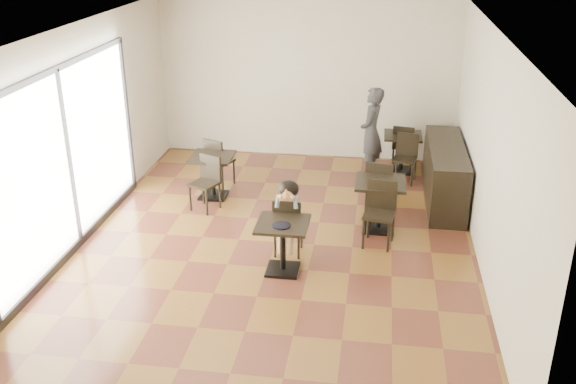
% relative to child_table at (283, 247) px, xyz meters
% --- Properties ---
extents(floor, '(6.00, 8.00, 0.01)m').
position_rel_child_table_xyz_m(floor, '(-0.24, 0.84, -0.38)').
color(floor, brown).
rests_on(floor, ground).
extents(ceiling, '(6.00, 8.00, 0.01)m').
position_rel_child_table_xyz_m(ceiling, '(-0.24, 0.84, 2.82)').
color(ceiling, silver).
rests_on(ceiling, floor).
extents(wall_back, '(6.00, 0.01, 3.20)m').
position_rel_child_table_xyz_m(wall_back, '(-0.24, 4.84, 1.22)').
color(wall_back, silver).
rests_on(wall_back, floor).
extents(wall_front, '(6.00, 0.01, 3.20)m').
position_rel_child_table_xyz_m(wall_front, '(-0.24, -3.16, 1.22)').
color(wall_front, silver).
rests_on(wall_front, floor).
extents(wall_left, '(0.01, 8.00, 3.20)m').
position_rel_child_table_xyz_m(wall_left, '(-3.24, 0.84, 1.22)').
color(wall_left, silver).
rests_on(wall_left, floor).
extents(wall_right, '(0.01, 8.00, 3.20)m').
position_rel_child_table_xyz_m(wall_right, '(2.76, 0.84, 1.22)').
color(wall_right, silver).
rests_on(wall_right, floor).
extents(storefront_window, '(0.04, 4.50, 2.60)m').
position_rel_child_table_xyz_m(storefront_window, '(-3.21, 0.34, 1.02)').
color(storefront_window, white).
rests_on(storefront_window, floor).
extents(child_table, '(0.71, 0.71, 0.75)m').
position_rel_child_table_xyz_m(child_table, '(0.00, 0.00, 0.00)').
color(child_table, black).
rests_on(child_table, floor).
extents(child_chair, '(0.41, 0.41, 0.91)m').
position_rel_child_table_xyz_m(child_chair, '(0.00, 0.55, 0.08)').
color(child_chair, black).
rests_on(child_chair, floor).
extents(child, '(0.41, 0.57, 1.14)m').
position_rel_child_table_xyz_m(child, '(0.00, 0.55, 0.19)').
color(child, gray).
rests_on(child, child_chair).
extents(plate, '(0.25, 0.25, 0.02)m').
position_rel_child_table_xyz_m(plate, '(0.00, -0.10, 0.38)').
color(plate, black).
rests_on(plate, child_table).
extents(pizza_slice, '(0.27, 0.20, 0.06)m').
position_rel_child_table_xyz_m(pizza_slice, '(0.00, 0.36, 0.61)').
color(pizza_slice, '#F0C274').
rests_on(pizza_slice, child).
extents(adult_patron, '(0.53, 0.70, 1.73)m').
position_rel_child_table_xyz_m(adult_patron, '(1.10, 3.85, 0.49)').
color(adult_patron, '#35363B').
rests_on(adult_patron, floor).
extents(cafe_table_mid, '(0.89, 0.89, 0.82)m').
position_rel_child_table_xyz_m(cafe_table_mid, '(1.31, 1.54, 0.03)').
color(cafe_table_mid, black).
rests_on(cafe_table_mid, floor).
extents(cafe_table_left, '(0.96, 0.96, 0.77)m').
position_rel_child_table_xyz_m(cafe_table_left, '(-1.62, 2.42, 0.01)').
color(cafe_table_left, black).
rests_on(cafe_table_left, floor).
extents(cafe_table_back, '(0.84, 0.84, 0.75)m').
position_rel_child_table_xyz_m(cafe_table_back, '(1.71, 4.15, 0.00)').
color(cafe_table_back, black).
rests_on(cafe_table_back, floor).
extents(chair_mid_a, '(0.51, 0.51, 0.99)m').
position_rel_child_table_xyz_m(chair_mid_a, '(1.31, 2.09, 0.12)').
color(chair_mid_a, black).
rests_on(chair_mid_a, floor).
extents(chair_mid_b, '(0.51, 0.51, 0.99)m').
position_rel_child_table_xyz_m(chair_mid_b, '(1.31, 0.99, 0.12)').
color(chair_mid_b, black).
rests_on(chair_mid_b, floor).
extents(chair_left_a, '(0.55, 0.55, 0.93)m').
position_rel_child_table_xyz_m(chair_left_a, '(-1.62, 2.97, 0.09)').
color(chair_left_a, black).
rests_on(chair_left_a, floor).
extents(chair_left_b, '(0.55, 0.55, 0.93)m').
position_rel_child_table_xyz_m(chair_left_b, '(-1.62, 1.87, 0.09)').
color(chair_left_b, black).
rests_on(chair_left_b, floor).
extents(chair_back_a, '(0.48, 0.48, 0.91)m').
position_rel_child_table_xyz_m(chair_back_a, '(1.75, 4.34, 0.08)').
color(chair_back_a, black).
rests_on(chair_back_a, floor).
extents(chair_back_b, '(0.48, 0.48, 0.91)m').
position_rel_child_table_xyz_m(chair_back_b, '(1.75, 3.60, 0.08)').
color(chair_back_b, black).
rests_on(chair_back_b, floor).
extents(service_counter, '(0.60, 2.40, 1.00)m').
position_rel_child_table_xyz_m(service_counter, '(2.41, 2.84, 0.12)').
color(service_counter, black).
rests_on(service_counter, floor).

